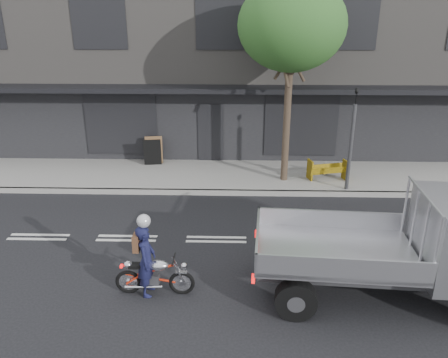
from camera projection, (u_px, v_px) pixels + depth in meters
ground at (216, 240)px, 11.62m from camera, size 80.00×80.00×0.00m
sidewalk at (222, 176)px, 15.99m from camera, size 32.00×3.20×0.15m
kerb at (221, 192)px, 14.49m from camera, size 32.00×0.20×0.15m
building_main at (227, 50)px, 20.76m from camera, size 26.00×10.00×8.00m
street_tree at (292, 26)px, 13.61m from camera, size 3.40×3.40×6.74m
traffic_light_pole at (351, 146)px, 14.05m from camera, size 0.12×0.12×3.50m
motorcycle at (155, 275)px, 9.25m from camera, size 1.71×0.50×0.88m
rider at (146, 261)px, 9.13m from camera, size 0.38×0.58×1.59m
flatbed_ute at (444, 241)px, 8.75m from camera, size 5.30×2.47×2.39m
construction_barrier at (329, 171)px, 15.10m from camera, size 1.42×0.85×0.74m
sandwich_board at (152, 152)px, 16.66m from camera, size 0.72×0.53×1.05m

